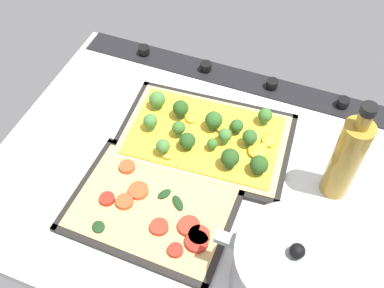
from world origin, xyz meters
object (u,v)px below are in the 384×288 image
(baking_tray_front, at_px, (204,139))
(baking_tray_back, at_px, (152,208))
(broccoli_pizza, at_px, (207,135))
(veggie_pizza_back, at_px, (154,208))
(cooking_pot, at_px, (289,271))
(oil_bottle, at_px, (347,158))

(baking_tray_front, height_order, baking_tray_back, same)
(broccoli_pizza, relative_size, veggie_pizza_back, 1.23)
(cooking_pot, bearing_deg, baking_tray_front, -46.74)
(broccoli_pizza, xyz_separation_m, veggie_pizza_back, (0.04, 0.20, -0.01))
(baking_tray_front, xyz_separation_m, baking_tray_back, (0.04, 0.20, 0.00))
(baking_tray_front, height_order, veggie_pizza_back, veggie_pizza_back)
(veggie_pizza_back, bearing_deg, baking_tray_back, -31.43)
(baking_tray_front, relative_size, oil_bottle, 1.60)
(baking_tray_back, relative_size, cooking_pot, 1.23)
(broccoli_pizza, xyz_separation_m, cooking_pot, (-0.23, 0.25, 0.04))
(veggie_pizza_back, xyz_separation_m, oil_bottle, (-0.32, -0.18, 0.09))
(baking_tray_front, distance_m, baking_tray_back, 0.20)
(baking_tray_front, xyz_separation_m, cooking_pot, (-0.24, 0.26, 0.06))
(broccoli_pizza, height_order, cooking_pot, cooking_pot)
(baking_tray_back, xyz_separation_m, oil_bottle, (-0.32, -0.18, 0.10))
(baking_tray_front, xyz_separation_m, oil_bottle, (-0.29, 0.02, 0.10))
(veggie_pizza_back, distance_m, cooking_pot, 0.28)
(baking_tray_front, height_order, cooking_pot, cooking_pot)
(broccoli_pizza, xyz_separation_m, oil_bottle, (-0.28, 0.02, 0.08))
(broccoli_pizza, height_order, oil_bottle, oil_bottle)
(baking_tray_back, bearing_deg, oil_bottle, -151.09)
(baking_tray_back, relative_size, veggie_pizza_back, 1.08)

